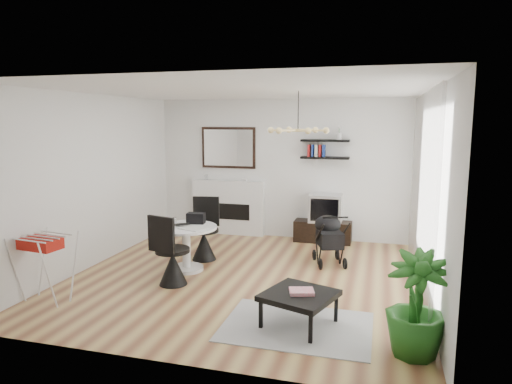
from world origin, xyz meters
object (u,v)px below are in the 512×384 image
(crt_tv, at_px, (326,208))
(coffee_table, at_px, (299,296))
(drying_rack, at_px, (45,267))
(stroller, at_px, (329,241))
(fireplace, at_px, (228,201))
(tv_console, at_px, (323,231))
(potted_plant, at_px, (416,304))
(dining_table, at_px, (186,241))

(crt_tv, height_order, coffee_table, crt_tv)
(drying_rack, xyz_separation_m, stroller, (3.28, 2.55, -0.09))
(fireplace, bearing_deg, stroller, -32.71)
(tv_console, bearing_deg, fireplace, 176.43)
(fireplace, height_order, coffee_table, fireplace)
(fireplace, xyz_separation_m, potted_plant, (3.35, -4.14, -0.16))
(fireplace, bearing_deg, coffee_table, -60.51)
(fireplace, height_order, stroller, fireplace)
(dining_table, height_order, potted_plant, potted_plant)
(fireplace, distance_m, dining_table, 2.37)
(potted_plant, bearing_deg, coffee_table, 163.99)
(tv_console, xyz_separation_m, crt_tv, (0.05, -0.00, 0.46))
(drying_rack, relative_size, stroller, 1.00)
(crt_tv, height_order, dining_table, crt_tv)
(drying_rack, xyz_separation_m, potted_plant, (4.43, -0.17, 0.07))
(drying_rack, distance_m, coffee_table, 3.23)
(potted_plant, bearing_deg, tv_console, 109.33)
(stroller, bearing_deg, fireplace, 127.88)
(drying_rack, bearing_deg, potted_plant, 4.92)
(tv_console, xyz_separation_m, coffee_table, (0.20, -3.67, 0.14))
(crt_tv, xyz_separation_m, potted_plant, (1.36, -4.01, -0.14))
(fireplace, bearing_deg, dining_table, -86.77)
(stroller, distance_m, potted_plant, 2.96)
(potted_plant, bearing_deg, dining_table, 151.03)
(dining_table, xyz_separation_m, drying_rack, (-1.21, -1.61, -0.00))
(tv_console, height_order, coffee_table, tv_console)
(crt_tv, distance_m, drying_rack, 4.92)
(tv_console, relative_size, dining_table, 1.13)
(fireplace, relative_size, tv_console, 2.01)
(tv_console, height_order, drying_rack, drying_rack)
(coffee_table, bearing_deg, fireplace, 119.49)
(dining_table, xyz_separation_m, stroller, (2.07, 0.94, -0.09))
(potted_plant, bearing_deg, drying_rack, 177.79)
(fireplace, xyz_separation_m, tv_console, (1.94, -0.12, -0.48))
(dining_table, bearing_deg, tv_console, 51.00)
(fireplace, bearing_deg, tv_console, -3.57)
(tv_console, bearing_deg, drying_rack, -128.17)
(dining_table, xyz_separation_m, potted_plant, (3.22, -1.78, 0.07))
(crt_tv, distance_m, coffee_table, 3.68)
(stroller, height_order, potted_plant, potted_plant)
(crt_tv, relative_size, dining_table, 0.63)
(fireplace, relative_size, crt_tv, 3.59)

